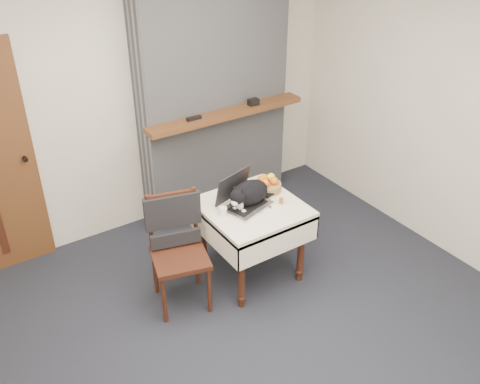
% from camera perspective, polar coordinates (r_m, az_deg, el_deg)
% --- Properties ---
extents(ground, '(4.50, 4.50, 0.00)m').
position_cam_1_polar(ground, '(4.14, 0.23, -16.28)').
color(ground, black).
rests_on(ground, ground).
extents(room_shell, '(4.52, 4.01, 2.61)m').
position_cam_1_polar(room_shell, '(3.45, -4.04, 9.22)').
color(room_shell, beige).
rests_on(room_shell, ground).
extents(chimney, '(1.62, 0.48, 2.60)m').
position_cam_1_polar(chimney, '(5.16, -2.86, 11.17)').
color(chimney, gray).
rests_on(chimney, ground).
extents(side_table, '(0.78, 0.78, 0.70)m').
position_cam_1_polar(side_table, '(4.42, 1.26, -2.69)').
color(side_table, '#3E1811').
rests_on(side_table, ground).
extents(laptop, '(0.45, 0.41, 0.28)m').
position_cam_1_polar(laptop, '(4.33, 0.18, -0.64)').
color(laptop, '#B7B7BC').
rests_on(laptop, side_table).
extents(cat, '(0.52, 0.32, 0.25)m').
position_cam_1_polar(cat, '(4.33, 1.08, -0.09)').
color(cat, black).
rests_on(cat, side_table).
extents(cream_jar, '(0.06, 0.06, 0.07)m').
position_cam_1_polar(cream_jar, '(4.22, -1.82, -2.09)').
color(cream_jar, white).
rests_on(cream_jar, side_table).
extents(pill_bottle, '(0.04, 0.04, 0.08)m').
position_cam_1_polar(pill_bottle, '(4.38, 4.43, -0.78)').
color(pill_bottle, '#A94914').
rests_on(pill_bottle, side_table).
extents(fruit_basket, '(0.24, 0.24, 0.13)m').
position_cam_1_polar(fruit_basket, '(4.55, 2.93, 0.79)').
color(fruit_basket, '#9B703E').
rests_on(fruit_basket, side_table).
extents(desk_clutter, '(0.11, 0.10, 0.01)m').
position_cam_1_polar(desk_clutter, '(4.46, 2.97, -0.65)').
color(desk_clutter, black).
rests_on(desk_clutter, side_table).
extents(chair, '(0.52, 0.51, 0.95)m').
position_cam_1_polar(chair, '(4.21, -6.85, -4.52)').
color(chair, '#3E1811').
rests_on(chair, ground).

